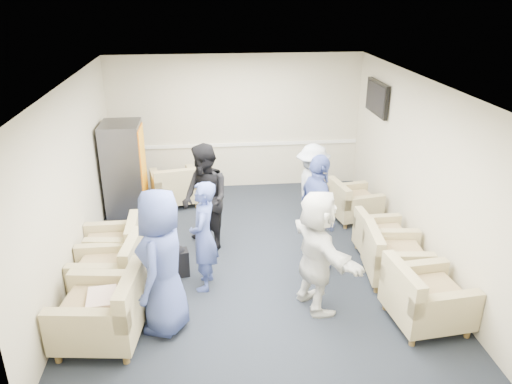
{
  "coord_description": "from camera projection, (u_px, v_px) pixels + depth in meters",
  "views": [
    {
      "loc": [
        -0.63,
        -6.73,
        3.91
      ],
      "look_at": [
        0.1,
        0.2,
        1.0
      ],
      "focal_mm": 35.0,
      "sensor_mm": 36.0,
      "label": 1
    }
  ],
  "objects": [
    {
      "name": "floor",
      "position": [
        251.0,
        257.0,
        7.75
      ],
      "size": [
        6.0,
        6.0,
        0.0
      ],
      "primitive_type": "plane",
      "color": "black",
      "rests_on": "ground"
    },
    {
      "name": "ceiling",
      "position": [
        250.0,
        82.0,
        6.71
      ],
      "size": [
        6.0,
        6.0,
        0.0
      ],
      "primitive_type": "plane",
      "rotation": [
        3.14,
        0.0,
        0.0
      ],
      "color": "white",
      "rests_on": "back_wall"
    },
    {
      "name": "back_wall",
      "position": [
        236.0,
        123.0,
        9.98
      ],
      "size": [
        5.0,
        0.02,
        2.7
      ],
      "primitive_type": "cube",
      "color": "beige",
      "rests_on": "floor"
    },
    {
      "name": "front_wall",
      "position": [
        282.0,
        293.0,
        4.47
      ],
      "size": [
        5.0,
        0.02,
        2.7
      ],
      "primitive_type": "cube",
      "color": "beige",
      "rests_on": "floor"
    },
    {
      "name": "left_wall",
      "position": [
        73.0,
        182.0,
        6.98
      ],
      "size": [
        0.02,
        6.0,
        2.7
      ],
      "primitive_type": "cube",
      "color": "beige",
      "rests_on": "floor"
    },
    {
      "name": "right_wall",
      "position": [
        416.0,
        169.0,
        7.47
      ],
      "size": [
        0.02,
        6.0,
        2.7
      ],
      "primitive_type": "cube",
      "color": "beige",
      "rests_on": "floor"
    },
    {
      "name": "chair_rail",
      "position": [
        237.0,
        145.0,
        10.13
      ],
      "size": [
        4.98,
        0.04,
        0.06
      ],
      "primitive_type": "cube",
      "color": "white",
      "rests_on": "back_wall"
    },
    {
      "name": "tv",
      "position": [
        377.0,
        98.0,
        8.85
      ],
      "size": [
        0.1,
        1.0,
        0.58
      ],
      "color": "black",
      "rests_on": "right_wall"
    },
    {
      "name": "armchair_left_near",
      "position": [
        105.0,
        313.0,
        5.8
      ],
      "size": [
        1.05,
        1.05,
        0.75
      ],
      "rotation": [
        0.0,
        0.0,
        -1.7
      ],
      "color": "tan",
      "rests_on": "floor"
    },
    {
      "name": "armchair_left_mid",
      "position": [
        112.0,
        270.0,
        6.75
      ],
      "size": [
        0.94,
        0.94,
        0.67
      ],
      "rotation": [
        0.0,
        0.0,
        -1.69
      ],
      "color": "tan",
      "rests_on": "floor"
    },
    {
      "name": "armchair_left_far",
      "position": [
        115.0,
        249.0,
        7.29
      ],
      "size": [
        0.83,
        0.83,
        0.66
      ],
      "rotation": [
        0.0,
        0.0,
        -1.56
      ],
      "color": "tan",
      "rests_on": "floor"
    },
    {
      "name": "armchair_right_near",
      "position": [
        423.0,
        299.0,
        6.1
      ],
      "size": [
        0.96,
        0.96,
        0.71
      ],
      "rotation": [
        0.0,
        0.0,
        1.67
      ],
      "color": "tan",
      "rests_on": "floor"
    },
    {
      "name": "armchair_right_midnear",
      "position": [
        392.0,
        259.0,
        7.05
      ],
      "size": [
        0.91,
        0.91,
        0.66
      ],
      "rotation": [
        0.0,
        0.0,
        1.47
      ],
      "color": "tan",
      "rests_on": "floor"
    },
    {
      "name": "armchair_right_midfar",
      "position": [
        380.0,
        239.0,
        7.64
      ],
      "size": [
        0.77,
        0.77,
        0.6
      ],
      "rotation": [
        0.0,
        0.0,
        1.6
      ],
      "color": "tan",
      "rests_on": "floor"
    },
    {
      "name": "armchair_right_far",
      "position": [
        352.0,
        203.0,
        8.87
      ],
      "size": [
        0.89,
        0.89,
        0.61
      ],
      "rotation": [
        0.0,
        0.0,
        1.74
      ],
      "color": "tan",
      "rests_on": "floor"
    },
    {
      "name": "armchair_corner",
      "position": [
        176.0,
        188.0,
        9.47
      ],
      "size": [
        1.0,
        1.0,
        0.68
      ],
      "rotation": [
        0.0,
        0.0,
        3.34
      ],
      "color": "tan",
      "rests_on": "floor"
    },
    {
      "name": "vending_machine",
      "position": [
        125.0,
        169.0,
        8.96
      ],
      "size": [
        0.69,
        0.8,
        1.69
      ],
      "color": "#4F4F57",
      "rests_on": "floor"
    },
    {
      "name": "backpack",
      "position": [
        179.0,
        260.0,
        7.17
      ],
      "size": [
        0.31,
        0.25,
        0.48
      ],
      "rotation": [
        0.0,
        0.0,
        0.18
      ],
      "color": "black",
      "rests_on": "floor"
    },
    {
      "name": "pillow",
      "position": [
        102.0,
        300.0,
        5.73
      ],
      "size": [
        0.36,
        0.45,
        0.12
      ],
      "primitive_type": "cube",
      "rotation": [
        0.0,
        0.0,
        -1.46
      ],
      "color": "silver",
      "rests_on": "armchair_left_near"
    },
    {
      "name": "person_front_left",
      "position": [
        162.0,
        262.0,
        5.84
      ],
      "size": [
        0.78,
        1.0,
        1.81
      ],
      "primitive_type": "imported",
      "rotation": [
        0.0,
        0.0,
        -1.83
      ],
      "color": "#3E4E95",
      "rests_on": "floor"
    },
    {
      "name": "person_mid_left",
      "position": [
        204.0,
        236.0,
        6.7
      ],
      "size": [
        0.46,
        0.62,
        1.56
      ],
      "primitive_type": "imported",
      "rotation": [
        0.0,
        0.0,
        -1.74
      ],
      "color": "#3E4E95",
      "rests_on": "floor"
    },
    {
      "name": "person_back_left",
      "position": [
        205.0,
        199.0,
        7.68
      ],
      "size": [
        0.96,
        1.04,
        1.72
      ],
      "primitive_type": "imported",
      "rotation": [
        0.0,
        0.0,
        -1.11
      ],
      "color": "black",
      "rests_on": "floor"
    },
    {
      "name": "person_back_right",
      "position": [
        312.0,
        188.0,
        8.33
      ],
      "size": [
        0.64,
        1.02,
        1.52
      ],
      "primitive_type": "imported",
      "rotation": [
        0.0,
        0.0,
        1.5
      ],
      "color": "white",
      "rests_on": "floor"
    },
    {
      "name": "person_mid_right",
      "position": [
        317.0,
        213.0,
        7.16
      ],
      "size": [
        0.6,
        1.09,
        1.75
      ],
      "primitive_type": "imported",
      "rotation": [
        0.0,
        0.0,
        1.75
      ],
      "color": "#3E4E95",
      "rests_on": "floor"
    },
    {
      "name": "person_front_right",
      "position": [
        317.0,
        251.0,
        6.25
      ],
      "size": [
        0.88,
        1.59,
        1.64
      ],
      "primitive_type": "imported",
      "rotation": [
        0.0,
        0.0,
        1.85
      ],
      "color": "silver",
      "rests_on": "floor"
    }
  ]
}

